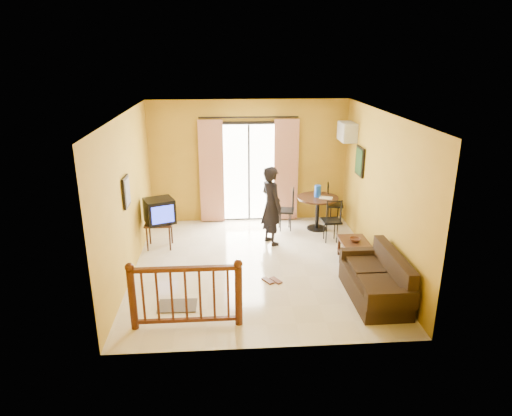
{
  "coord_description": "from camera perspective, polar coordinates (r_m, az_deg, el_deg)",
  "views": [
    {
      "loc": [
        -0.57,
        -7.68,
        3.78
      ],
      "look_at": [
        0.0,
        0.2,
        1.07
      ],
      "focal_mm": 32.0,
      "sensor_mm": 36.0,
      "label": 1
    }
  ],
  "objects": [
    {
      "name": "sandals",
      "position": [
        8.02,
        2.01,
        -9.05
      ],
      "size": [
        0.36,
        0.27,
        0.03
      ],
      "color": "#512B1C",
      "rests_on": "ground"
    },
    {
      "name": "standing_person",
      "position": [
        9.27,
        1.92,
        0.3
      ],
      "size": [
        0.61,
        0.71,
        1.64
      ],
      "primitive_type": "imported",
      "rotation": [
        0.0,
        0.0,
        2.02
      ],
      "color": "black",
      "rests_on": "ground"
    },
    {
      "name": "ground",
      "position": [
        8.58,
        0.09,
        -7.2
      ],
      "size": [
        5.0,
        5.0,
        0.0
      ],
      "primitive_type": "plane",
      "color": "beige",
      "rests_on": "ground"
    },
    {
      "name": "water_jug",
      "position": [
        10.1,
        7.72,
        2.11
      ],
      "size": [
        0.14,
        0.14,
        0.26
      ],
      "primitive_type": "cylinder",
      "color": "blue",
      "rests_on": "dining_table"
    },
    {
      "name": "balcony_door",
      "position": [
        10.45,
        -0.89,
        4.58
      ],
      "size": [
        2.25,
        0.14,
        2.46
      ],
      "color": "black",
      "rests_on": "ground"
    },
    {
      "name": "botanical_print",
      "position": [
        9.64,
        12.83,
        5.71
      ],
      "size": [
        0.05,
        0.5,
        0.6
      ],
      "color": "black",
      "rests_on": "room_shell"
    },
    {
      "name": "dining_chairs",
      "position": [
        10.26,
        7.51,
        -2.84
      ],
      "size": [
        1.66,
        1.48,
        0.95
      ],
      "color": "black",
      "rests_on": "ground"
    },
    {
      "name": "television",
      "position": [
        9.26,
        -11.98,
        -0.35
      ],
      "size": [
        0.69,
        0.66,
        0.49
      ],
      "rotation": [
        0.0,
        0.0,
        0.39
      ],
      "color": "black",
      "rests_on": "tv_table"
    },
    {
      "name": "picture_left",
      "position": [
        7.98,
        -15.9,
        1.97
      ],
      "size": [
        0.05,
        0.42,
        0.52
      ],
      "color": "black",
      "rests_on": "room_shell"
    },
    {
      "name": "tv_table",
      "position": [
        9.38,
        -12.03,
        -2.21
      ],
      "size": [
        0.54,
        0.45,
        0.54
      ],
      "color": "black",
      "rests_on": "ground"
    },
    {
      "name": "stair_balustrade",
      "position": [
        6.64,
        -8.79,
        -10.29
      ],
      "size": [
        1.63,
        0.13,
        1.04
      ],
      "color": "#471E0F",
      "rests_on": "ground"
    },
    {
      "name": "doormat",
      "position": [
        7.41,
        -9.79,
        -11.94
      ],
      "size": [
        0.61,
        0.41,
        0.02
      ],
      "primitive_type": "cube",
      "rotation": [
        0.0,
        0.0,
        -0.02
      ],
      "color": "#514941",
      "rests_on": "ground"
    },
    {
      "name": "bowl",
      "position": [
        8.76,
        12.26,
        -3.91
      ],
      "size": [
        0.26,
        0.26,
        0.06
      ],
      "primitive_type": "imported",
      "rotation": [
        0.0,
        0.0,
        -0.35
      ],
      "color": "#512B1C",
      "rests_on": "coffee_table"
    },
    {
      "name": "air_conditioner",
      "position": [
        10.12,
        11.32,
        9.32
      ],
      "size": [
        0.31,
        0.6,
        0.4
      ],
      "color": "silver",
      "rests_on": "room_shell"
    },
    {
      "name": "sofa",
      "position": [
        7.65,
        14.99,
        -8.89
      ],
      "size": [
        0.78,
        1.64,
        0.78
      ],
      "rotation": [
        0.0,
        0.0,
        0.01
      ],
      "color": "black",
      "rests_on": "ground"
    },
    {
      "name": "coffee_table",
      "position": [
        8.74,
        12.34,
        -5.15
      ],
      "size": [
        0.52,
        0.93,
        0.41
      ],
      "color": "black",
      "rests_on": "ground"
    },
    {
      "name": "dining_table",
      "position": [
        10.17,
        7.72,
        0.52
      ],
      "size": [
        0.9,
        0.9,
        0.75
      ],
      "color": "black",
      "rests_on": "ground"
    },
    {
      "name": "room_shell",
      "position": [
        7.97,
        0.09,
        3.85
      ],
      "size": [
        5.0,
        5.0,
        5.0
      ],
      "color": "white",
      "rests_on": "ground"
    },
    {
      "name": "serving_tray",
      "position": [
        10.06,
        8.74,
        1.26
      ],
      "size": [
        0.32,
        0.26,
        0.02
      ],
      "primitive_type": "cube",
      "rotation": [
        0.0,
        0.0,
        -0.34
      ],
      "color": "white",
      "rests_on": "dining_table"
    }
  ]
}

